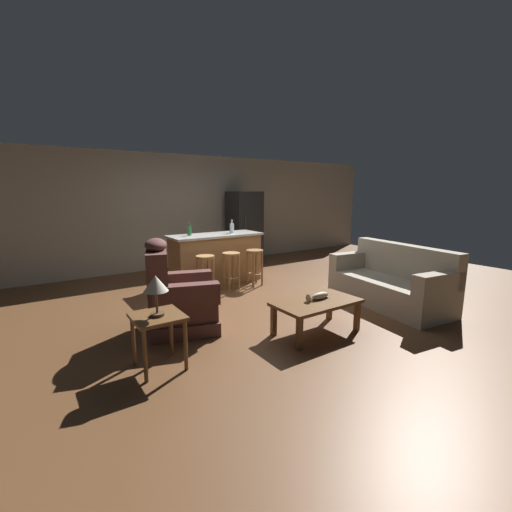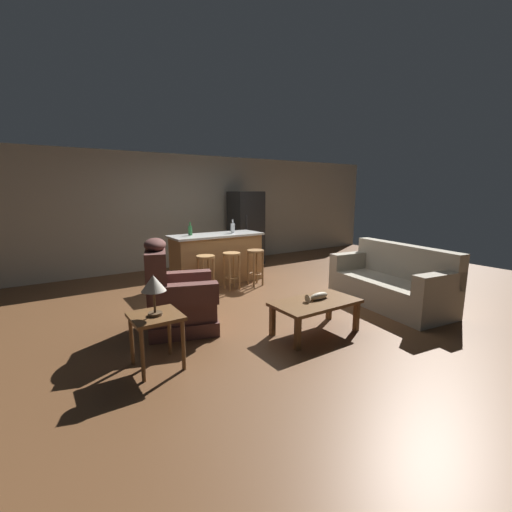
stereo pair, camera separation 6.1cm
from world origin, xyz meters
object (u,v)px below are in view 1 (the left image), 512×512
object	(u,v)px
bar_stool_right	(255,261)
couch	(391,283)
kitchen_island	(216,258)
table_lamp	(156,285)
coffee_table	(317,305)
refrigerator	(244,228)
bottle_tall_green	(232,228)
bar_stool_middle	(231,264)
bottle_short_amber	(189,230)
fish_figurine	(318,296)
bar_stool_left	(205,268)
recliner_near_lamp	(176,298)
end_table	(158,324)

from	to	relation	value
bar_stool_right	couch	bearing A→B (deg)	-61.62
kitchen_island	table_lamp	bearing A→B (deg)	-127.42
coffee_table	kitchen_island	xyz separation A→B (m)	(0.12, 2.92, 0.11)
coffee_table	refrigerator	world-z (taller)	refrigerator
couch	bottle_tall_green	distance (m)	3.12
couch	bar_stool_middle	distance (m)	2.72
bar_stool_middle	bar_stool_right	bearing A→B (deg)	0.00
couch	bar_stool_middle	world-z (taller)	couch
table_lamp	kitchen_island	distance (m)	3.40
kitchen_island	bottle_tall_green	distance (m)	0.68
table_lamp	bottle_short_amber	xyz separation A→B (m)	(1.56, 2.79, 0.18)
coffee_table	bottle_tall_green	xyz separation A→B (m)	(0.48, 2.91, 0.69)
bar_stool_right	refrigerator	size ratio (longest dim) A/B	0.39
fish_figurine	bar_stool_left	bearing A→B (deg)	101.57
bar_stool_left	bar_stool_right	world-z (taller)	same
fish_figurine	couch	distance (m)	1.73
coffee_table	bar_stool_left	distance (m)	2.33
coffee_table	fish_figurine	bearing A→B (deg)	28.91
refrigerator	bottle_short_amber	distance (m)	2.21
refrigerator	bottle_tall_green	world-z (taller)	refrigerator
kitchen_island	refrigerator	size ratio (longest dim) A/B	1.02
table_lamp	refrigerator	xyz separation A→B (m)	(3.48, 3.88, 0.01)
table_lamp	coffee_table	bearing A→B (deg)	-7.11
table_lamp	bottle_short_amber	size ratio (longest dim) A/B	1.65
coffee_table	bar_stool_right	bearing A→B (deg)	75.00
coffee_table	bar_stool_right	size ratio (longest dim) A/B	1.62
recliner_near_lamp	bottle_short_amber	size ratio (longest dim) A/B	4.84
couch	recliner_near_lamp	xyz separation A→B (m)	(-3.18, 0.94, 0.08)
table_lamp	bar_stool_middle	world-z (taller)	table_lamp
recliner_near_lamp	bottle_short_amber	world-z (taller)	recliner_near_lamp
bottle_short_amber	kitchen_island	bearing A→B (deg)	-12.70
coffee_table	recliner_near_lamp	bearing A→B (deg)	141.94
bar_stool_right	end_table	bearing A→B (deg)	-141.28
coffee_table	recliner_near_lamp	world-z (taller)	recliner_near_lamp
kitchen_island	refrigerator	bearing A→B (deg)	40.11
bar_stool_left	refrigerator	world-z (taller)	refrigerator
recliner_near_lamp	bar_stool_right	world-z (taller)	recliner_near_lamp
couch	bar_stool_left	world-z (taller)	couch
bar_stool_left	refrigerator	size ratio (longest dim) A/B	0.39
refrigerator	table_lamp	bearing A→B (deg)	-131.85
bar_stool_left	kitchen_island	bearing A→B (deg)	49.65
couch	bottle_tall_green	world-z (taller)	bottle_tall_green
bar_stool_left	bottle_tall_green	distance (m)	1.23
end_table	bottle_short_amber	distance (m)	3.24
bar_stool_left	fish_figurine	bearing A→B (deg)	-78.43
bar_stool_left	bottle_tall_green	bearing A→B (deg)	34.46
coffee_table	couch	distance (m)	1.78
bar_stool_right	bottle_tall_green	size ratio (longest dim) A/B	2.53
recliner_near_lamp	bar_stool_middle	xyz separation A→B (m)	(1.51, 1.19, 0.05)
fish_figurine	recliner_near_lamp	world-z (taller)	recliner_near_lamp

